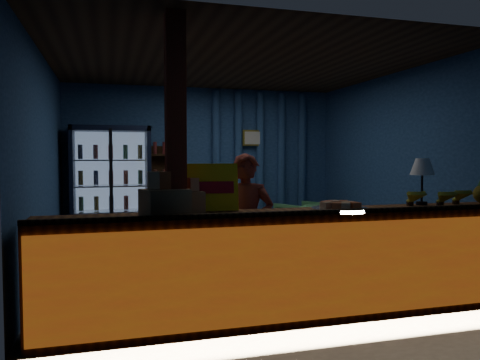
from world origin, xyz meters
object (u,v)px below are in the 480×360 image
(shopkeeper, at_px, (246,228))
(table_lamp, at_px, (422,169))
(pastry_tray, at_px, (340,208))
(green_chair, at_px, (304,222))

(shopkeeper, relative_size, table_lamp, 3.14)
(shopkeeper, distance_m, table_lamp, 1.85)
(shopkeeper, relative_size, pastry_tray, 2.86)
(table_lamp, bearing_deg, pastry_tray, -167.97)
(green_chair, bearing_deg, shopkeeper, 33.66)
(green_chair, distance_m, table_lamp, 3.30)
(green_chair, bearing_deg, pastry_tray, 48.50)
(green_chair, height_order, table_lamp, table_lamp)
(shopkeeper, height_order, table_lamp, shopkeeper)
(pastry_tray, xyz_separation_m, table_lamp, (1.01, 0.22, 0.34))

